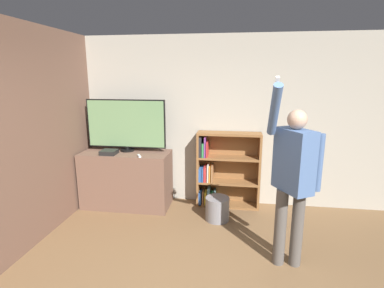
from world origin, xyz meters
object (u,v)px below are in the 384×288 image
Objects in this scene: television at (126,125)px; waste_bin at (217,209)px; game_console at (109,152)px; person at (293,174)px; bookshelf at (222,171)px.

waste_bin is (1.48, -0.39, -1.15)m from television.
game_console is at bearing -130.50° from television.
television is at bearing 49.50° from game_console.
person is at bearing -48.64° from waste_bin.
waste_bin is at bearing -168.64° from person.
bookshelf reaches higher than waste_bin.
game_console is at bearing 174.93° from waste_bin.
bookshelf is 1.75m from person.
game_console is 1.80m from bookshelf.
person is 1.55m from waste_bin.
game_console reaches higher than waste_bin.
television reaches higher than waste_bin.
game_console is at bearing -143.57° from person.
waste_bin is (-0.04, -0.53, -0.41)m from bookshelf.
bookshelf is (1.52, 0.14, -0.74)m from television.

